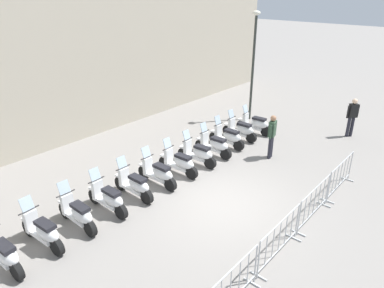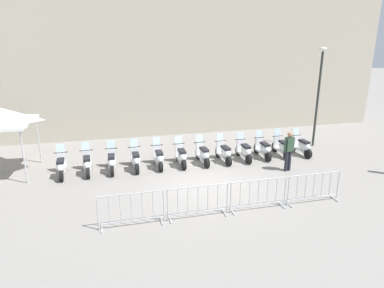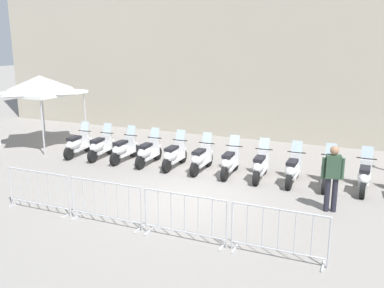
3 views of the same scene
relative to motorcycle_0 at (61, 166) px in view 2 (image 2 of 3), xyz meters
The scene contains 20 objects.
ground_plane 6.02m from the motorcycle_0, 19.35° to the right, with size 120.00×120.00×0.00m, color gray.
building_facade 10.78m from the motorcycle_0, 52.56° to the left, with size 28.00×2.40×13.85m, color #B2A893.
motorcycle_0 is the anchor object (origin of this frame).
motorcycle_1 1.01m from the motorcycle_0, ahead, with size 0.59×1.72×1.24m.
motorcycle_2 2.02m from the motorcycle_0, ahead, with size 0.56×1.72×1.24m.
motorcycle_3 3.03m from the motorcycle_0, ahead, with size 0.56×1.72×1.24m.
motorcycle_4 4.04m from the motorcycle_0, ahead, with size 0.56×1.72×1.24m.
motorcycle_5 5.06m from the motorcycle_0, ahead, with size 0.56×1.72×1.24m.
motorcycle_6 6.07m from the motorcycle_0, ahead, with size 0.56×1.73×1.24m.
motorcycle_7 7.08m from the motorcycle_0, ahead, with size 0.56×1.73×1.24m.
motorcycle_8 8.09m from the motorcycle_0, ahead, with size 0.56×1.72×1.24m.
motorcycle_9 9.10m from the motorcycle_0, ahead, with size 0.56×1.72×1.24m.
motorcycle_10 10.11m from the motorcycle_0, ahead, with size 0.56×1.72×1.24m.
motorcycle_11 11.13m from the motorcycle_0, ahead, with size 0.58×1.73×1.24m.
barrier_segment_0 5.28m from the motorcycle_0, 59.18° to the right, with size 1.96×0.53×1.07m.
barrier_segment_1 6.50m from the motorcycle_0, 43.03° to the right, with size 1.96×0.53×1.07m.
barrier_segment_2 8.07m from the motorcycle_0, 32.54° to the right, with size 1.96×0.53×1.07m.
barrier_segment_3 9.81m from the motorcycle_0, 25.61° to the right, with size 1.96×0.53×1.07m.
street_lamp 12.99m from the motorcycle_0, ahead, with size 0.36×0.36×5.14m.
officer_mid_plaza 9.54m from the motorcycle_0, ahead, with size 0.53×0.31×1.73m.
Camera 2 is at (-2.98, -11.47, 5.18)m, focal length 30.66 mm.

